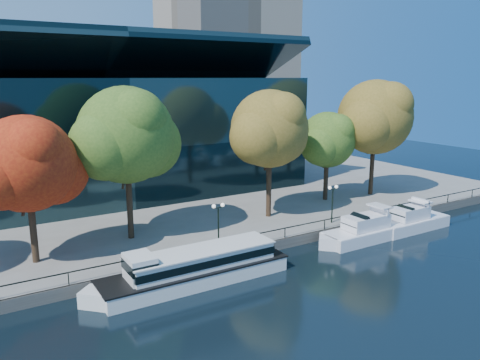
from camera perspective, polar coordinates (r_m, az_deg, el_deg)
ground at (r=40.70m, az=2.50°, el=-10.88°), size 160.00×160.00×0.00m
promenade at (r=72.22m, az=-13.79°, el=-0.40°), size 90.00×67.08×1.00m
railing at (r=42.54m, az=0.07°, el=-7.01°), size 88.20×0.08×0.99m
convention_building at (r=65.43m, az=-16.25°, el=5.28°), size 50.00×24.57×21.43m
tour_boat at (r=37.88m, az=-5.94°, el=-10.52°), size 16.98×3.79×3.22m
cruiser_near at (r=48.91m, az=15.11°, el=-5.92°), size 11.71×3.02×3.39m
cruiser_far at (r=53.42m, az=19.98°, el=-4.70°), size 10.14×2.81×3.31m
tree_1 at (r=41.02m, az=-24.32°, el=1.60°), size 9.77×8.01×12.25m
tree_2 at (r=44.29m, az=-13.47°, el=5.11°), size 11.19×9.17×14.38m
tree_3 at (r=50.32m, az=3.82°, el=6.04°), size 10.43×8.55×13.87m
tree_4 at (r=58.69m, az=10.74°, el=4.70°), size 8.59×7.04×11.01m
tree_5 at (r=62.55m, az=16.29°, el=7.18°), size 11.84×9.71×14.85m
lamp_1 at (r=42.18m, az=-2.66°, el=-4.27°), size 1.26×0.36×4.03m
lamp_2 at (r=49.97m, az=11.24°, el=-1.84°), size 1.26×0.36×4.03m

